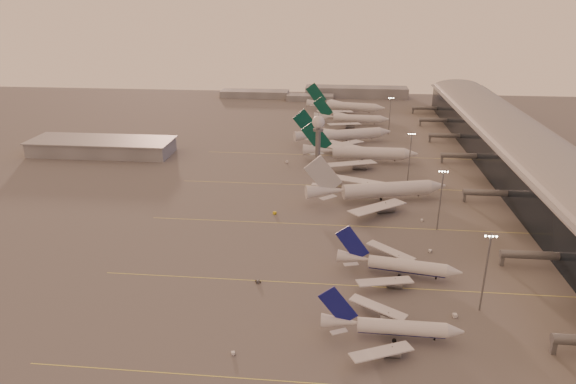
{
  "coord_description": "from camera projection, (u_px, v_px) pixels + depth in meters",
  "views": [
    {
      "loc": [
        14.71,
        -132.48,
        86.78
      ],
      "look_at": [
        -5.01,
        66.2,
        9.21
      ],
      "focal_mm": 32.0,
      "sensor_mm": 36.0,
      "label": 1
    }
  ],
  "objects": [
    {
      "name": "terminal",
      "position": [
        533.0,
        165.0,
        244.04
      ],
      "size": [
        57.0,
        362.0,
        23.04
      ],
      "color": "black",
      "rests_on": "ground"
    },
    {
      "name": "mast_d",
      "position": [
        390.0,
        114.0,
        331.78
      ],
      "size": [
        3.6,
        0.56,
        25.0
      ],
      "color": "slate",
      "rests_on": "ground"
    },
    {
      "name": "taxiway_markings",
      "position": [
        373.0,
        226.0,
        204.84
      ],
      "size": [
        180.0,
        185.25,
        0.02
      ],
      "color": "#F1EC55",
      "rests_on": "ground"
    },
    {
      "name": "gsv_tug_far",
      "position": [
        360.0,
        180.0,
        253.57
      ],
      "size": [
        3.76,
        4.13,
        1.01
      ],
      "color": "yellow",
      "rests_on": "ground"
    },
    {
      "name": "widebody_white",
      "position": [
        378.0,
        193.0,
        227.38
      ],
      "size": [
        63.93,
        50.58,
        22.97
      ],
      "color": "silver",
      "rests_on": "ground"
    },
    {
      "name": "narrowbody_mid",
      "position": [
        398.0,
        267.0,
        167.6
      ],
      "size": [
        40.91,
        32.4,
        16.08
      ],
      "color": "silver",
      "rests_on": "ground"
    },
    {
      "name": "mast_c",
      "position": [
        410.0,
        155.0,
        248.12
      ],
      "size": [
        3.6,
        0.56,
        25.0
      ],
      "color": "slate",
      "rests_on": "ground"
    },
    {
      "name": "greentail_c",
      "position": [
        352.0,
        120.0,
        360.24
      ],
      "size": [
        53.8,
        43.38,
        19.53
      ],
      "color": "silver",
      "rests_on": "ground"
    },
    {
      "name": "gsv_truck_c",
      "position": [
        276.0,
        211.0,
        215.29
      ],
      "size": [
        5.8,
        5.7,
        2.42
      ],
      "color": "yellow",
      "rests_on": "ground"
    },
    {
      "name": "gsv_truck_b",
      "position": [
        431.0,
        250.0,
        183.28
      ],
      "size": [
        5.6,
        3.84,
        2.13
      ],
      "color": "silver",
      "rests_on": "ground"
    },
    {
      "name": "gsv_tug_hangar",
      "position": [
        374.0,
        156.0,
        290.61
      ],
      "size": [
        3.28,
        2.32,
        0.86
      ],
      "color": "yellow",
      "rests_on": "ground"
    },
    {
      "name": "mast_a",
      "position": [
        486.0,
        269.0,
        145.35
      ],
      "size": [
        3.6,
        0.56,
        25.0
      ],
      "color": "slate",
      "rests_on": "ground"
    },
    {
      "name": "distant_horizon",
      "position": [
        325.0,
        93.0,
        455.6
      ],
      "size": [
        165.0,
        37.5,
        9.0
      ],
      "color": "slate",
      "rests_on": "ground"
    },
    {
      "name": "radar_tower",
      "position": [
        318.0,
        133.0,
        258.93
      ],
      "size": [
        6.4,
        6.4,
        31.1
      ],
      "color": "slate",
      "rests_on": "ground"
    },
    {
      "name": "gsv_tug_mid",
      "position": [
        258.0,
        281.0,
        164.43
      ],
      "size": [
        3.21,
        3.8,
        0.93
      ],
      "color": "#515456",
      "rests_on": "ground"
    },
    {
      "name": "greentail_d",
      "position": [
        346.0,
        108.0,
        395.51
      ],
      "size": [
        61.27,
        49.09,
        22.4
      ],
      "color": "silver",
      "rests_on": "ground"
    },
    {
      "name": "greentail_a",
      "position": [
        360.0,
        155.0,
        280.02
      ],
      "size": [
        63.45,
        51.28,
        23.06
      ],
      "color": "silver",
      "rests_on": "ground"
    },
    {
      "name": "mast_b",
      "position": [
        441.0,
        197.0,
        196.64
      ],
      "size": [
        3.6,
        0.56,
        25.0
      ],
      "color": "slate",
      "rests_on": "ground"
    },
    {
      "name": "greentail_b",
      "position": [
        344.0,
        137.0,
        315.65
      ],
      "size": [
        60.85,
        48.29,
        23.07
      ],
      "color": "silver",
      "rests_on": "ground"
    },
    {
      "name": "ground",
      "position": [
        283.0,
        299.0,
        155.67
      ],
      "size": [
        700.0,
        700.0,
        0.0
      ],
      "primitive_type": "plane",
      "color": "#595757",
      "rests_on": "ground"
    },
    {
      "name": "gsv_catering_b",
      "position": [
        423.0,
        217.0,
        208.1
      ],
      "size": [
        4.61,
        2.23,
        3.77
      ],
      "color": "silver",
      "rests_on": "ground"
    },
    {
      "name": "narrowbody_near",
      "position": [
        391.0,
        329.0,
        136.86
      ],
      "size": [
        38.72,
        30.92,
        15.13
      ],
      "color": "silver",
      "rests_on": "ground"
    },
    {
      "name": "hangar",
      "position": [
        102.0,
        147.0,
        295.01
      ],
      "size": [
        82.0,
        27.0,
        8.5
      ],
      "color": "slate",
      "rests_on": "ground"
    },
    {
      "name": "gsv_truck_d",
      "position": [
        287.0,
        161.0,
        280.4
      ],
      "size": [
        4.03,
        6.36,
        2.42
      ],
      "color": "silver",
      "rests_on": "ground"
    },
    {
      "name": "gsv_truck_a",
      "position": [
        235.0,
        352.0,
        131.45
      ],
      "size": [
        5.05,
        2.92,
        1.92
      ],
      "color": "silver",
      "rests_on": "ground"
    },
    {
      "name": "gsv_catering_a",
      "position": [
        456.0,
        311.0,
        146.14
      ],
      "size": [
        5.85,
        3.26,
        4.56
      ],
      "color": "silver",
      "rests_on": "ground"
    }
  ]
}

